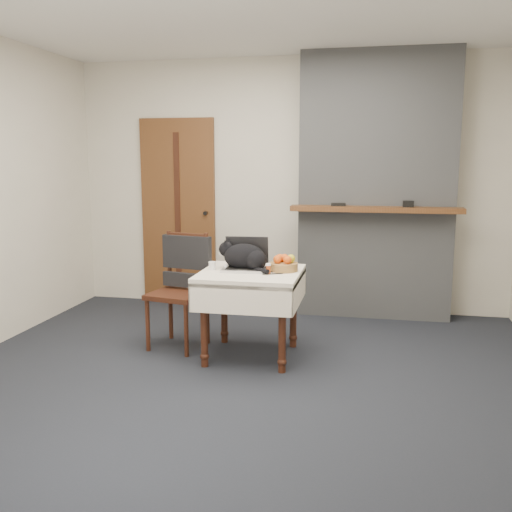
# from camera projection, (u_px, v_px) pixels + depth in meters

# --- Properties ---
(ground) EXTENTS (4.50, 4.50, 0.00)m
(ground) POSITION_uv_depth(u_px,v_px,m) (247.00, 374.00, 4.23)
(ground) COLOR black
(ground) RESTS_ON ground
(room_shell) EXTENTS (4.52, 4.01, 2.61)m
(room_shell) POSITION_uv_depth(u_px,v_px,m) (259.00, 134.00, 4.38)
(room_shell) COLOR beige
(room_shell) RESTS_ON ground
(door) EXTENTS (0.82, 0.10, 2.00)m
(door) POSITION_uv_depth(u_px,v_px,m) (178.00, 212.00, 6.20)
(door) COLOR brown
(door) RESTS_ON ground
(chimney) EXTENTS (1.62, 0.48, 2.60)m
(chimney) POSITION_uv_depth(u_px,v_px,m) (376.00, 187.00, 5.61)
(chimney) COLOR gray
(chimney) RESTS_ON ground
(side_table) EXTENTS (0.78, 0.78, 0.70)m
(side_table) POSITION_uv_depth(u_px,v_px,m) (251.00, 285.00, 4.51)
(side_table) COLOR #36140E
(side_table) RESTS_ON ground
(laptop) EXTENTS (0.36, 0.32, 0.26)m
(laptop) POSITION_uv_depth(u_px,v_px,m) (246.00, 261.00, 4.56)
(laptop) COLOR #B7B7BC
(laptop) RESTS_ON side_table
(cat) EXTENTS (0.46, 0.31, 0.24)m
(cat) POSITION_uv_depth(u_px,v_px,m) (245.00, 257.00, 4.52)
(cat) COLOR black
(cat) RESTS_ON side_table
(cream_jar) EXTENTS (0.06, 0.06, 0.07)m
(cream_jar) POSITION_uv_depth(u_px,v_px,m) (212.00, 266.00, 4.54)
(cream_jar) COLOR white
(cream_jar) RESTS_ON side_table
(pill_bottle) EXTENTS (0.04, 0.04, 0.08)m
(pill_bottle) POSITION_uv_depth(u_px,v_px,m) (268.00, 269.00, 4.37)
(pill_bottle) COLOR #993712
(pill_bottle) RESTS_ON side_table
(fruit_basket) EXTENTS (0.23, 0.23, 0.13)m
(fruit_basket) POSITION_uv_depth(u_px,v_px,m) (284.00, 264.00, 4.50)
(fruit_basket) COLOR #B07C47
(fruit_basket) RESTS_ON side_table
(desk_clutter) EXTENTS (0.14, 0.03, 0.01)m
(desk_clutter) POSITION_uv_depth(u_px,v_px,m) (278.00, 272.00, 4.44)
(desk_clutter) COLOR black
(desk_clutter) RESTS_ON side_table
(chair) EXTENTS (0.51, 0.50, 0.96)m
(chair) POSITION_uv_depth(u_px,v_px,m) (183.00, 274.00, 4.82)
(chair) COLOR #36140E
(chair) RESTS_ON ground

